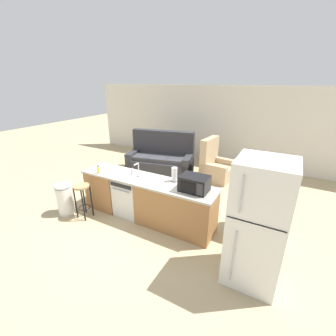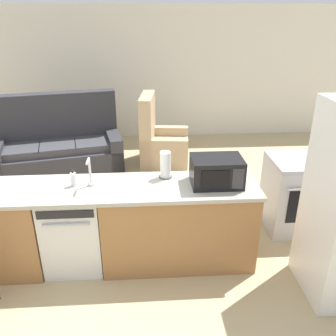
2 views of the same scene
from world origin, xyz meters
name	(u,v)px [view 1 (image 1 of 2)]	position (x,y,z in m)	size (l,w,h in m)	color
ground_plane	(141,215)	(0.00, 0.00, 0.00)	(24.00, 24.00, 0.00)	tan
wall_back	(218,125)	(0.30, 4.20, 1.30)	(10.00, 0.06, 2.60)	silver
kitchen_counter	(150,201)	(0.24, 0.00, 0.42)	(2.94, 0.66, 0.90)	#9E6B3D
dishwasher	(131,196)	(-0.25, 0.00, 0.42)	(0.58, 0.61, 0.84)	silver
stove_range	(263,214)	(2.35, 0.55, 0.45)	(0.76, 0.68, 0.90)	#B7B7BC
refrigerator	(257,224)	(2.35, -0.55, 0.92)	(0.72, 0.73, 1.85)	silver
microwave	(194,184)	(1.20, 0.00, 1.04)	(0.50, 0.37, 0.28)	black
sink_faucet	(138,171)	(-0.04, 0.03, 1.03)	(0.07, 0.18, 0.30)	silver
paper_towel_roll	(174,175)	(0.70, 0.19, 1.04)	(0.14, 0.14, 0.28)	#4C4C51
soap_bottle	(132,171)	(-0.21, 0.05, 0.97)	(0.06, 0.06, 0.18)	silver
dish_soap_bottle	(99,170)	(-0.89, -0.22, 0.97)	(0.06, 0.06, 0.18)	yellow
kettle	(278,193)	(2.52, 0.42, 0.99)	(0.21, 0.17, 0.19)	#B2B2B7
bar_stool	(82,194)	(-1.03, -0.61, 0.54)	(0.32, 0.32, 0.74)	tan
trash_bin	(65,198)	(-1.49, -0.70, 0.38)	(0.35, 0.35, 0.74)	white
couch	(161,159)	(-0.94, 2.46, 0.39)	(2.14, 1.30, 1.27)	#2D2D33
armchair	(215,167)	(0.75, 2.71, 0.35)	(0.89, 0.93, 1.20)	tan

